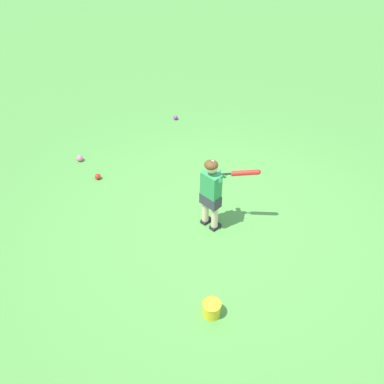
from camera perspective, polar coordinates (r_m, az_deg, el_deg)
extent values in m
plane|color=#519942|center=(6.07, 3.45, -4.31)|extent=(40.00, 40.00, 0.00)
cube|color=#232328|center=(6.10, 1.86, -3.71)|extent=(0.16, 0.11, 0.05)
cylinder|color=beige|center=(5.96, 1.76, -2.49)|extent=(0.09, 0.09, 0.34)
cube|color=#232328|center=(6.02, 3.03, -4.49)|extent=(0.16, 0.11, 0.05)
cylinder|color=beige|center=(5.88, 2.96, -3.27)|extent=(0.09, 0.09, 0.34)
cube|color=#383842|center=(5.76, 2.42, -1.02)|extent=(0.19, 0.29, 0.16)
cube|color=#339351|center=(5.60, 2.49, 0.95)|extent=(0.19, 0.27, 0.34)
sphere|color=beige|center=(5.43, 2.57, 3.33)|extent=(0.17, 0.17, 0.17)
ellipsoid|color=#563819|center=(5.41, 2.51, 3.54)|extent=(0.20, 0.20, 0.11)
sphere|color=red|center=(5.63, 3.49, 2.29)|extent=(0.04, 0.04, 0.04)
cylinder|color=black|center=(5.62, 4.42, 2.35)|extent=(0.10, 0.14, 0.05)
cylinder|color=red|center=(5.61, 6.86, 2.49)|extent=(0.24, 0.33, 0.11)
sphere|color=red|center=(5.61, 8.60, 2.59)|extent=(0.07, 0.07, 0.07)
cylinder|color=#339351|center=(5.62, 2.99, 2.39)|extent=(0.23, 0.28, 0.14)
cylinder|color=#339351|center=(5.59, 3.51, 2.09)|extent=(0.29, 0.23, 0.14)
sphere|color=purple|center=(8.44, -2.16, 9.64)|extent=(0.08, 0.08, 0.08)
sphere|color=red|center=(7.01, -12.14, 1.98)|extent=(0.09, 0.09, 0.09)
sphere|color=pink|center=(7.48, -14.38, 4.26)|extent=(0.10, 0.10, 0.10)
cylinder|color=yellow|center=(5.03, 2.56, -14.94)|extent=(0.20, 0.20, 0.18)
torus|color=yellow|center=(4.96, 2.59, -14.32)|extent=(0.22, 0.22, 0.02)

